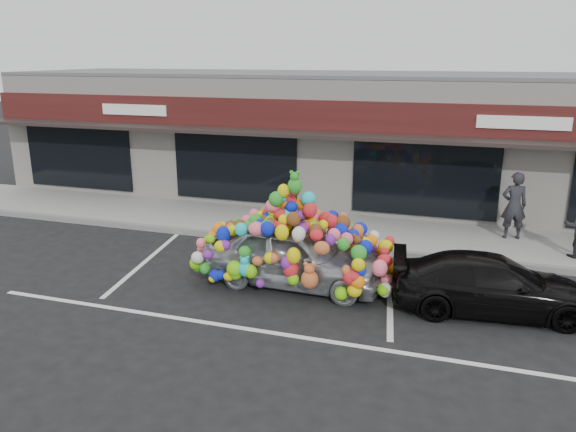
% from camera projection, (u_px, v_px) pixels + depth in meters
% --- Properties ---
extents(ground, '(90.00, 90.00, 0.00)m').
position_uv_depth(ground, '(264.00, 280.00, 12.68)').
color(ground, black).
rests_on(ground, ground).
extents(shop_building, '(24.00, 7.20, 4.31)m').
position_uv_depth(shop_building, '(346.00, 135.00, 19.80)').
color(shop_building, silver).
rests_on(shop_building, ground).
extents(sidewalk, '(26.00, 3.00, 0.15)m').
position_uv_depth(sidewalk, '(312.00, 227.00, 16.32)').
color(sidewalk, gray).
rests_on(sidewalk, ground).
extents(kerb, '(26.00, 0.18, 0.16)m').
position_uv_depth(kerb, '(296.00, 243.00, 14.94)').
color(kerb, slate).
rests_on(kerb, ground).
extents(parking_stripe_left, '(0.73, 4.37, 0.01)m').
position_uv_depth(parking_stripe_left, '(145.00, 262.00, 13.80)').
color(parking_stripe_left, silver).
rests_on(parking_stripe_left, ground).
extents(parking_stripe_mid, '(0.73, 4.37, 0.01)m').
position_uv_depth(parking_stripe_mid, '(390.00, 292.00, 12.04)').
color(parking_stripe_mid, silver).
rests_on(parking_stripe_mid, ground).
extents(lane_line, '(14.00, 0.12, 0.01)m').
position_uv_depth(lane_line, '(325.00, 341.00, 9.98)').
color(lane_line, silver).
rests_on(lane_line, ground).
extents(toy_car, '(2.94, 4.38, 2.52)m').
position_uv_depth(toy_car, '(295.00, 248.00, 12.24)').
color(toy_car, '#94999D').
rests_on(toy_car, ground).
extents(black_sedan, '(2.02, 4.06, 1.13)m').
position_uv_depth(black_sedan, '(493.00, 285.00, 11.00)').
color(black_sedan, black).
rests_on(black_sedan, ground).
extents(pedestrian_a, '(0.74, 0.56, 1.82)m').
position_uv_depth(pedestrian_a, '(514.00, 205.00, 14.88)').
color(pedestrian_a, '#222227').
rests_on(pedestrian_a, sidewalk).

